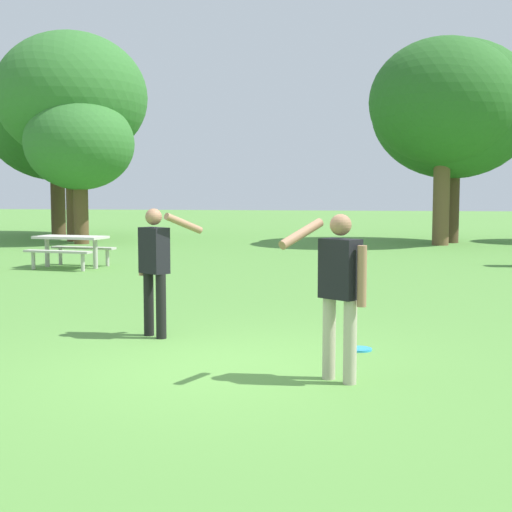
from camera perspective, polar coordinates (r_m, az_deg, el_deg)
name	(u,v)px	position (r m, az deg, el deg)	size (l,w,h in m)	color
ground_plane	(222,367)	(7.63, -2.76, -8.88)	(120.00, 120.00, 0.00)	#568E3D
person_thrower	(155,262)	(9.09, -8.09, -0.48)	(0.83, 0.53, 1.64)	black
person_catcher	(339,284)	(6.92, 6.68, -2.26)	(0.83, 0.53, 1.64)	#B7AD93
frisbee	(360,349)	(8.47, 8.34, -7.41)	(0.27, 0.27, 0.03)	#2D9EDB
picnic_table_near	(71,245)	(17.75, -14.63, 0.89)	(1.88, 1.64, 0.77)	beige
tree_tall_left	(56,121)	(31.04, -15.74, 10.38)	(5.83, 5.83, 7.24)	#4C3823
tree_broad_center	(72,98)	(27.30, -14.56, 12.18)	(5.48, 5.48, 7.59)	brown
tree_far_right	(79,144)	(25.71, -13.97, 8.68)	(3.79, 3.79, 5.11)	brown
tree_slender_mid	(444,102)	(25.31, 14.80, 11.82)	(5.00, 5.00, 6.99)	brown
tree_back_left	(453,110)	(26.55, 15.53, 11.23)	(5.75, 5.75, 7.18)	#4C3823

